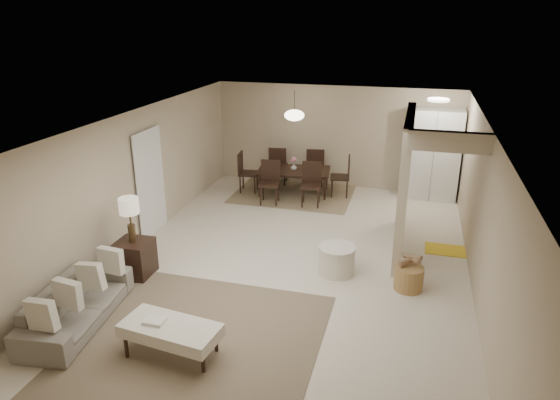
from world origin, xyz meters
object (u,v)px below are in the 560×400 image
(sofa, at_px, (77,305))
(dining_table, at_px, (294,182))
(ottoman_bench, at_px, (170,331))
(side_table, at_px, (135,258))
(round_pouf, at_px, (337,260))
(pantry_cabinet, at_px, (433,155))
(wicker_basket, at_px, (409,278))

(sofa, bearing_deg, dining_table, -22.04)
(ottoman_bench, xyz_separation_m, dining_table, (0.03, 6.35, -0.06))
(dining_table, bearing_deg, side_table, -116.50)
(side_table, bearing_deg, sofa, -91.97)
(ottoman_bench, height_order, round_pouf, round_pouf)
(pantry_cabinet, relative_size, dining_table, 1.23)
(side_table, distance_m, wicker_basket, 4.48)
(sofa, distance_m, ottoman_bench, 1.63)
(sofa, relative_size, dining_table, 1.17)
(ottoman_bench, relative_size, round_pouf, 2.13)
(side_table, xyz_separation_m, round_pouf, (3.23, 0.95, -0.06))
(ottoman_bench, bearing_deg, round_pouf, 65.14)
(side_table, bearing_deg, ottoman_bench, -48.51)
(pantry_cabinet, relative_size, side_table, 3.45)
(side_table, distance_m, round_pouf, 3.37)
(wicker_basket, distance_m, dining_table, 4.79)
(pantry_cabinet, distance_m, side_table, 7.08)
(pantry_cabinet, height_order, wicker_basket, pantry_cabinet)
(sofa, height_order, side_table, side_table)
(sofa, bearing_deg, ottoman_bench, -107.52)
(sofa, xyz_separation_m, side_table, (0.05, 1.46, 0.01))
(ottoman_bench, relative_size, side_table, 2.16)
(side_table, bearing_deg, dining_table, 70.96)
(ottoman_bench, xyz_separation_m, side_table, (-1.55, 1.76, -0.06))
(sofa, distance_m, dining_table, 6.26)
(ottoman_bench, distance_m, wicker_basket, 3.79)
(side_table, relative_size, wicker_basket, 1.34)
(round_pouf, bearing_deg, dining_table, 114.33)
(side_table, xyz_separation_m, wicker_basket, (4.42, 0.73, -0.11))
(sofa, height_order, round_pouf, sofa)
(pantry_cabinet, bearing_deg, dining_table, -169.15)
(pantry_cabinet, height_order, sofa, pantry_cabinet)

